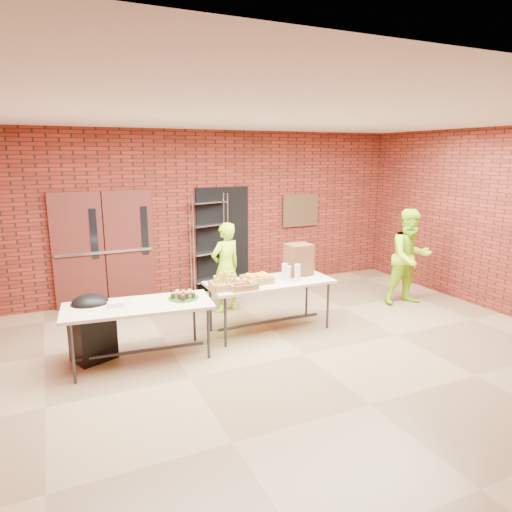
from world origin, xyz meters
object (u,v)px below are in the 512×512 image
at_px(table_left, 138,309).
at_px(volunteer_man, 410,257).
at_px(coffee_dispenser, 299,259).
at_px(table_right, 270,285).
at_px(covered_grill, 92,327).
at_px(volunteer_woman, 226,268).
at_px(wire_rack, 209,244).

height_order(table_left, volunteer_man, volunteer_man).
xyz_separation_m(table_left, coffee_dispenser, (2.67, 0.41, 0.33)).
distance_m(table_right, volunteer_man, 2.93).
relative_size(table_right, covered_grill, 2.13).
relative_size(coffee_dispenser, covered_grill, 0.55).
bearing_deg(volunteer_woman, table_left, 22.11).
height_order(table_left, covered_grill, covered_grill).
height_order(volunteer_woman, volunteer_man, volunteer_man).
distance_m(coffee_dispenser, volunteer_man, 2.34).
distance_m(table_left, table_right, 2.09).
relative_size(table_left, volunteer_woman, 1.25).
height_order(wire_rack, covered_grill, wire_rack).
bearing_deg(volunteer_woman, volunteer_man, 146.97).
distance_m(table_left, coffee_dispenser, 2.72).
bearing_deg(volunteer_woman, wire_rack, -111.06).
bearing_deg(coffee_dispenser, volunteer_man, -1.02).
bearing_deg(volunteer_man, table_left, -168.53).
bearing_deg(table_left, volunteer_man, 10.20).
bearing_deg(wire_rack, volunteer_man, -49.75).
xyz_separation_m(table_left, covered_grill, (-0.57, 0.30, -0.26)).
relative_size(wire_rack, coffee_dispenser, 3.91).
xyz_separation_m(wire_rack, table_left, (-1.87, -2.55, -0.27)).
relative_size(coffee_dispenser, volunteer_woman, 0.32).
bearing_deg(table_left, coffee_dispenser, 14.73).
bearing_deg(covered_grill, volunteer_woman, 2.42).
xyz_separation_m(table_left, table_right, (2.07, 0.26, 0.01)).
bearing_deg(table_right, volunteer_woman, 105.71).
height_order(covered_grill, volunteer_man, volunteer_man).
distance_m(wire_rack, table_right, 2.31).
bearing_deg(volunteer_man, coffee_dispenser, -173.80).
bearing_deg(volunteer_woman, table_right, 89.74).
bearing_deg(covered_grill, volunteer_man, -21.48).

